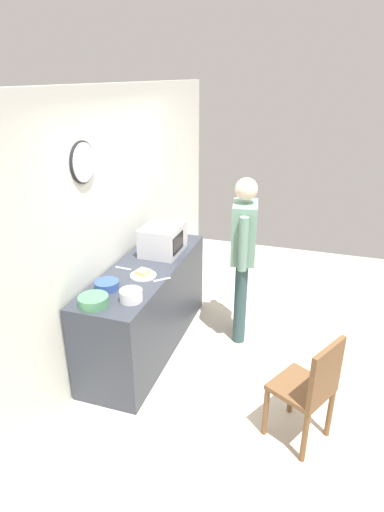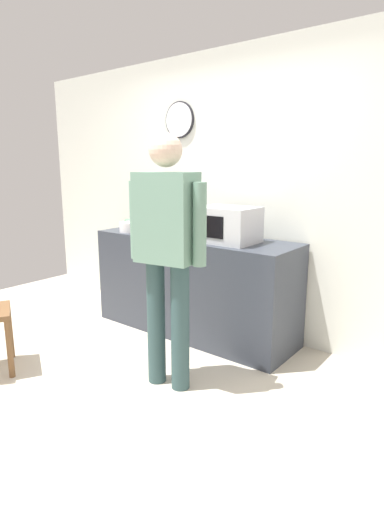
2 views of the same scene
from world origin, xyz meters
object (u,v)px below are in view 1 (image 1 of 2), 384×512
Objects in this scene: microwave at (163,239)px; person_standing at (243,249)px; sandwich_plate at (143,274)px; fork_utensil at (123,268)px; cereal_bowl at (107,285)px; mixing_bowl at (131,295)px; salad_bowl at (93,301)px; spoon_utensil at (162,279)px; wooden_chair at (310,387)px.

person_standing is at bearing -85.04° from microwave.
sandwich_plate is 0.27m from fork_utensil.
cereal_bowl is 1.12× the size of mixing_bowl.
microwave is at bearing 6.85° from mixing_bowl.
sandwich_plate is at bearing 11.65° from mixing_bowl.
salad_bowl is 1.46× the size of spoon_utensil.
wooden_chair is (-0.27, -1.81, -0.44)m from cereal_bowl.
fork_utensil is 0.47m from spoon_utensil.
mixing_bowl reaches higher than fork_utensil.
wooden_chair is (-1.28, -0.79, -0.52)m from person_standing.
wooden_chair is at bearing -98.46° from cereal_bowl.
salad_bowl is at bearing 90.83° from wooden_chair.
fork_utensil is (0.55, 0.35, -0.04)m from mixing_bowl.
fork_utensil is at bearing 7.03° from cereal_bowl.
mixing_bowl is at bearing 166.66° from spoon_utensil.
mixing_bowl is (-0.13, -0.30, 0.01)m from cereal_bowl.
cereal_bowl is 0.12× the size of person_standing.
salad_bowl is at bearing -172.90° from fork_utensil.
cereal_bowl reaches higher than sandwich_plate.
sandwich_plate is at bearing 85.26° from spoon_utensil.
wooden_chair is at bearing -110.39° from sandwich_plate.
salad_bowl is 1.83m from wooden_chair.
microwave is 2.01× the size of salad_bowl.
cereal_bowl is at bearing 7.19° from salad_bowl.
spoon_utensil is (0.31, -0.40, -0.03)m from cereal_bowl.
microwave is at bearing 20.44° from spoon_utensil.
mixing_bowl is 0.45m from spoon_utensil.
cereal_bowl is (-0.33, 0.20, 0.02)m from sandwich_plate.
microwave is 0.85m from person_standing.
sandwich_plate is 1.45× the size of spoon_utensil.
mixing_bowl reaches higher than wooden_chair.
sandwich_plate is (-0.60, -0.03, -0.13)m from microwave.
mixing_bowl is at bearing 84.65° from wooden_chair.
wooden_chair is (-0.60, -1.61, -0.42)m from sandwich_plate.
cereal_bowl is at bearing 81.54° from wooden_chair.
person_standing is 1.88× the size of wooden_chair.
person_standing reaches higher than microwave.
person_standing reaches higher than wooden_chair.
person_standing reaches higher than fork_utensil.
mixing_bowl is 0.21× the size of wooden_chair.
mixing_bowl is (-0.46, -0.09, 0.03)m from sandwich_plate.
spoon_utensil is at bearing -94.74° from sandwich_plate.
microwave is 2.03× the size of sandwich_plate.
microwave is 2.11m from wooden_chair.
microwave is 2.94× the size of fork_utensil.
person_standing reaches higher than salad_bowl.
salad_bowl is 0.72m from fork_utensil.
mixing_bowl is 0.65m from fork_utensil.
spoon_utensil is (-0.62, -0.23, -0.15)m from microwave.
spoon_utensil is (-0.11, -0.45, 0.00)m from fork_utensil.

